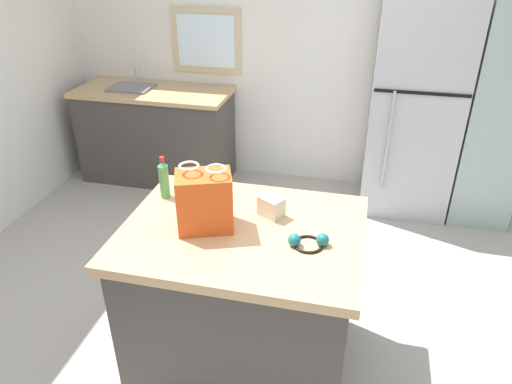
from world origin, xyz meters
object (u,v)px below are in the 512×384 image
kitchen_island (244,296)px  tall_cabinet (501,90)px  bottle (164,179)px  ear_defenders (308,241)px  small_box (271,207)px  refrigerator (415,108)px  shopping_bag (204,201)px

kitchen_island → tall_cabinet: tall_cabinet is taller
bottle → ear_defenders: (0.86, -0.29, -0.09)m
kitchen_island → bottle: size_ratio=4.92×
tall_cabinet → bottle: 2.82m
kitchen_island → small_box: (0.12, 0.16, 0.51)m
refrigerator → bottle: (-1.46, -1.89, 0.10)m
kitchen_island → shopping_bag: shopping_bag is taller
refrigerator → bottle: refrigerator is taller
kitchen_island → tall_cabinet: bearing=53.0°
refrigerator → tall_cabinet: tall_cabinet is taller
small_box → bottle: bearing=174.6°
refrigerator → tall_cabinet: (0.63, 0.00, 0.20)m
kitchen_island → ear_defenders: bearing=-12.0°
shopping_bag → ear_defenders: 0.55m
kitchen_island → bottle: bearing=157.2°
shopping_bag → bottle: 0.41m
kitchen_island → refrigerator: refrigerator is taller
small_box → shopping_bag: bearing=-148.5°
refrigerator → small_box: size_ratio=14.56×
kitchen_island → ear_defenders: size_ratio=6.28×
refrigerator → shopping_bag: bearing=-118.1°
bottle → shopping_bag: bearing=-37.2°
shopping_bag → bottle: (-0.32, 0.24, -0.04)m
shopping_bag → kitchen_island: bearing=9.2°
refrigerator → shopping_bag: (-1.14, -2.13, 0.14)m
refrigerator → shopping_bag: 2.42m
bottle → ear_defenders: bottle is taller
refrigerator → small_box: 2.12m
tall_cabinet → ear_defenders: size_ratio=11.52×
small_box → bottle: bottle is taller
bottle → ear_defenders: size_ratio=1.28×
small_box → ear_defenders: bearing=-44.8°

